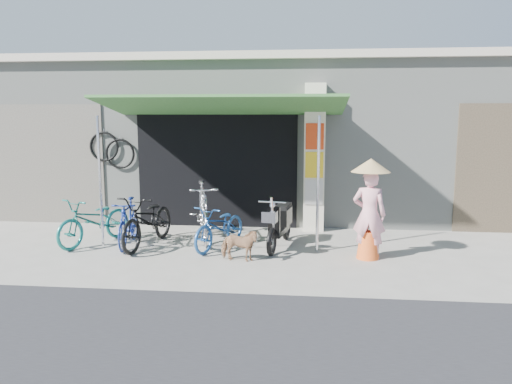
# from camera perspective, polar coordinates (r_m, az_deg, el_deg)

# --- Properties ---
(ground) EXTENTS (80.00, 80.00, 0.00)m
(ground) POSITION_cam_1_polar(r_m,az_deg,el_deg) (8.19, 0.68, -8.02)
(ground) COLOR gray
(ground) RESTS_ON ground
(bicycle_shop) EXTENTS (12.30, 5.30, 3.66)m
(bicycle_shop) POSITION_cam_1_polar(r_m,az_deg,el_deg) (12.94, 2.75, 6.39)
(bicycle_shop) COLOR #9CA099
(bicycle_shop) RESTS_ON ground
(shop_pillar) EXTENTS (0.42, 0.44, 3.00)m
(shop_pillar) POSITION_cam_1_polar(r_m,az_deg,el_deg) (10.30, 6.67, 3.87)
(shop_pillar) COLOR silver
(shop_pillar) RESTS_ON ground
(awning) EXTENTS (4.60, 1.88, 2.72)m
(awning) POSITION_cam_1_polar(r_m,az_deg,el_deg) (9.58, -3.86, 9.63)
(awning) COLOR #30642D
(awning) RESTS_ON ground
(neighbour_left) EXTENTS (2.60, 0.06, 2.60)m
(neighbour_left) POSITION_cam_1_polar(r_m,az_deg,el_deg) (11.92, -22.79, 2.94)
(neighbour_left) COLOR #6B665B
(neighbour_left) RESTS_ON ground
(bike_teal) EXTENTS (1.23, 1.78, 0.89)m
(bike_teal) POSITION_cam_1_polar(r_m,az_deg,el_deg) (9.69, -17.93, -3.12)
(bike_teal) COLOR #1A776D
(bike_teal) RESTS_ON ground
(bike_blue) EXTENTS (0.57, 1.49, 0.87)m
(bike_blue) POSITION_cam_1_polar(r_m,az_deg,el_deg) (9.36, -14.38, -3.42)
(bike_blue) COLOR navy
(bike_blue) RESTS_ON ground
(bike_black) EXTENTS (0.92, 1.92, 0.97)m
(bike_black) POSITION_cam_1_polar(r_m,az_deg,el_deg) (9.26, -12.18, -3.16)
(bike_black) COLOR black
(bike_black) RESTS_ON ground
(bike_silver) EXTENTS (0.99, 1.92, 1.11)m
(bike_silver) POSITION_cam_1_polar(r_m,az_deg,el_deg) (9.53, -6.07, -2.23)
(bike_silver) COLOR #AFAEB3
(bike_silver) RESTS_ON ground
(bike_navy) EXTENTS (1.08, 1.60, 0.80)m
(bike_navy) POSITION_cam_1_polar(r_m,az_deg,el_deg) (8.95, -4.11, -3.95)
(bike_navy) COLOR #205194
(bike_navy) RESTS_ON ground
(street_dog) EXTENTS (0.67, 0.37, 0.54)m
(street_dog) POSITION_cam_1_polar(r_m,az_deg,el_deg) (8.18, -1.96, -6.08)
(street_dog) COLOR tan
(street_dog) RESTS_ON ground
(moped) EXTENTS (0.54, 1.65, 0.94)m
(moped) POSITION_cam_1_polar(r_m,az_deg,el_deg) (9.03, 2.76, -3.63)
(moped) COLOR black
(moped) RESTS_ON ground
(nun) EXTENTS (0.64, 0.64, 1.67)m
(nun) POSITION_cam_1_polar(r_m,az_deg,el_deg) (8.42, 12.83, -1.93)
(nun) COLOR #F4A4B0
(nun) RESTS_ON ground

